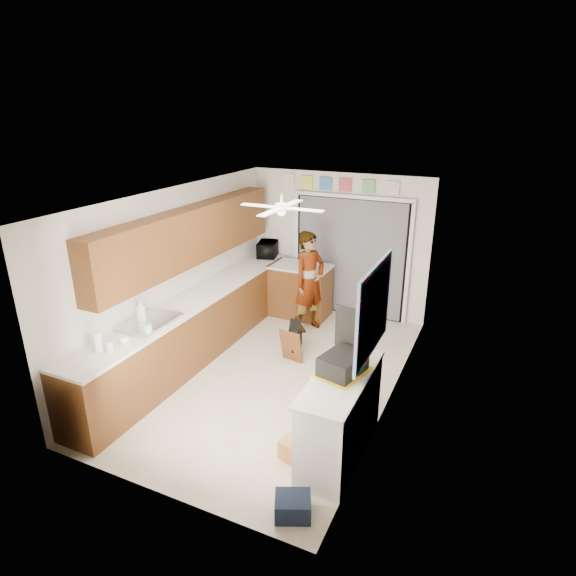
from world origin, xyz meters
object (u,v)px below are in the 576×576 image
(man, at_px, (309,282))
(navy_crate, at_px, (293,506))
(dog, at_px, (295,335))
(suitcase, at_px, (343,363))
(soap_bottle, at_px, (141,310))
(cup, at_px, (124,340))
(microwave, at_px, (268,249))
(cardboard_box, at_px, (298,451))
(paper_towel_roll, at_px, (97,342))

(man, bearing_deg, navy_crate, -135.55)
(dog, bearing_deg, suitcase, -74.48)
(soap_bottle, relative_size, cup, 2.96)
(microwave, height_order, navy_crate, microwave)
(microwave, xyz_separation_m, cardboard_box, (2.26, -3.75, -0.96))
(paper_towel_roll, relative_size, suitcase, 0.46)
(paper_towel_roll, relative_size, man, 0.13)
(microwave, relative_size, soap_bottle, 1.49)
(cup, relative_size, suitcase, 0.23)
(cardboard_box, bearing_deg, navy_crate, -70.37)
(suitcase, height_order, man, man)
(navy_crate, relative_size, dog, 0.55)
(paper_towel_roll, height_order, navy_crate, paper_towel_roll)
(cup, xyz_separation_m, cardboard_box, (2.21, 0.05, -0.87))
(suitcase, distance_m, cardboard_box, 1.06)
(navy_crate, distance_m, man, 4.07)
(paper_towel_roll, bearing_deg, microwave, 88.88)
(microwave, height_order, man, man)
(man, height_order, dog, man)
(suitcase, relative_size, cardboard_box, 1.33)
(man, bearing_deg, soap_bottle, 177.77)
(microwave, xyz_separation_m, dog, (1.20, -1.46, -0.84))
(cup, distance_m, suitcase, 2.57)
(soap_bottle, distance_m, dog, 2.41)
(soap_bottle, relative_size, man, 0.20)
(suitcase, bearing_deg, man, 132.52)
(microwave, bearing_deg, cup, 164.26)
(soap_bottle, relative_size, dog, 0.56)
(microwave, height_order, dog, microwave)
(paper_towel_roll, xyz_separation_m, man, (1.20, 3.37, -0.21))
(paper_towel_roll, bearing_deg, navy_crate, -8.39)
(cardboard_box, bearing_deg, dog, 114.86)
(suitcase, bearing_deg, cardboard_box, -115.43)
(soap_bottle, relative_size, paper_towel_roll, 1.50)
(microwave, bearing_deg, cardboard_box, -165.43)
(man, bearing_deg, suitcase, -127.05)
(dog, bearing_deg, soap_bottle, -147.44)
(soap_bottle, height_order, cup, soap_bottle)
(paper_towel_roll, height_order, suitcase, paper_towel_roll)
(paper_towel_roll, bearing_deg, suitcase, 15.00)
(cardboard_box, distance_m, man, 3.34)
(suitcase, xyz_separation_m, cardboard_box, (-0.32, -0.39, -0.93))
(soap_bottle, xyz_separation_m, navy_crate, (2.66, -1.19, -1.01))
(man, bearing_deg, cup, -174.89)
(microwave, height_order, suitcase, microwave)
(cup, xyz_separation_m, paper_towel_roll, (-0.13, -0.27, 0.07))
(soap_bottle, bearing_deg, dog, 53.13)
(soap_bottle, bearing_deg, cup, -69.67)
(soap_bottle, height_order, dog, soap_bottle)
(paper_towel_roll, xyz_separation_m, cardboard_box, (2.34, 0.32, -0.94))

